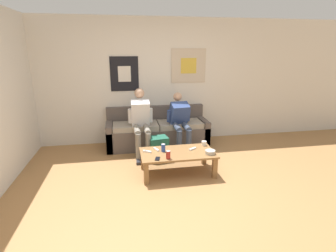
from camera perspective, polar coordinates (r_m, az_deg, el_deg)
ground_plane at (r=3.61m, az=2.43°, el=-15.82°), size 18.00×18.00×0.00m
wall_back at (r=5.54m, az=-3.09°, el=9.62°), size 10.00×0.07×2.55m
couch at (r=5.41m, az=-2.31°, el=-1.34°), size 2.04×0.70×0.78m
coffee_table at (r=4.18m, az=2.10°, el=-6.40°), size 1.17×0.64×0.36m
person_seated_adult at (r=4.92m, az=-5.89°, el=1.40°), size 0.47×0.90×1.22m
person_seated_teen at (r=5.06m, az=2.66°, el=1.28°), size 0.47×0.88×1.11m
backpack at (r=4.76m, az=-2.10°, el=-4.92°), size 0.37×0.34×0.41m
ceramic_bowl at (r=4.13m, az=9.18°, el=-5.55°), size 0.16×0.16×0.06m
pillar_candle at (r=4.46m, az=7.84°, el=-3.76°), size 0.08×0.08×0.09m
drink_can_blue at (r=4.15m, az=-1.03°, el=-4.76°), size 0.07×0.07×0.12m
drink_can_red at (r=3.88m, az=0.05°, el=-6.30°), size 0.07×0.07×0.12m
game_controller_near_left at (r=4.27m, az=5.40°, el=-4.95°), size 0.14×0.11×0.03m
game_controller_near_right at (r=4.16m, az=-4.56°, el=-5.53°), size 0.14×0.11×0.03m
game_controller_far_center at (r=4.23m, az=-2.58°, el=-5.11°), size 0.08×0.15×0.03m
cell_phone at (r=3.90m, az=-2.30°, el=-7.11°), size 0.10×0.15×0.01m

